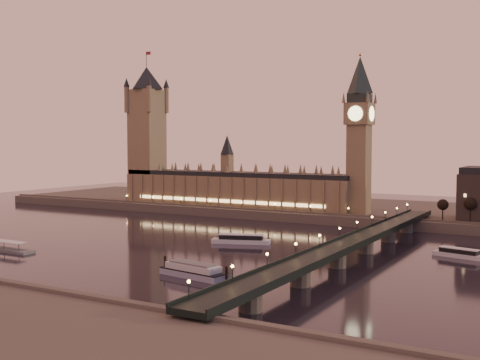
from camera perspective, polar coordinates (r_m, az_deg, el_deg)
The scene contains 11 objects.
ground at distance 318.18m, azimuth -5.35°, elevation -5.95°, with size 700.00×700.00×0.00m, color black.
far_embankment at distance 450.48m, azimuth 10.03°, elevation -2.80°, with size 560.00×130.00×6.00m, color #423D35.
palace_of_westminster at distance 438.49m, azimuth -0.57°, elevation -0.46°, with size 180.00×26.62×52.00m.
victoria_tower at distance 482.84m, azimuth -8.81°, elevation 5.10°, with size 31.68×31.68×118.00m.
big_ben at distance 398.46m, azimuth 11.25°, elevation 5.14°, with size 17.68×17.68×104.00m.
westminster_bridge at distance 275.69m, azimuth 10.53°, elevation -6.31°, with size 13.20×260.00×15.30m.
bare_tree_0 at distance 374.14m, azimuth 18.82°, elevation -2.28°, with size 6.36×6.36×12.93m.
bare_tree_1 at distance 371.57m, azimuth 21.14°, elevation -2.37°, with size 6.36×6.36×12.93m.
cruise_boat_a at distance 314.54m, azimuth 0.09°, elevation -5.65°, with size 31.05×16.31×4.89m.
cruise_boat_b at distance 294.68m, azimuth 20.05°, elevation -6.54°, with size 24.13×11.24×4.32m.
moored_barge at distance 238.16m, azimuth -4.47°, elevation -8.55°, with size 33.41×12.73×6.20m.
Camera 1 is at (180.53, -256.68, 52.60)m, focal length 45.00 mm.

